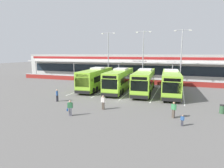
% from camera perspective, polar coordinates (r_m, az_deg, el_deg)
% --- Properties ---
extents(ground_plane, '(200.00, 200.00, 0.00)m').
position_cam_1_polar(ground_plane, '(26.25, 2.36, -4.70)').
color(ground_plane, '#605E5B').
extents(terminal_building, '(70.00, 13.00, 6.00)m').
position_cam_1_polar(terminal_building, '(51.92, 11.17, 5.42)').
color(terminal_building, '#B7B7B2').
rests_on(terminal_building, ground).
extents(red_barrier_wall, '(60.00, 0.40, 1.10)m').
position_cam_1_polar(red_barrier_wall, '(39.99, 8.48, 0.85)').
color(red_barrier_wall, maroon).
rests_on(red_barrier_wall, ground).
extents(coach_bus_leftmost, '(3.47, 12.28, 3.78)m').
position_cam_1_polar(coach_bus_leftmost, '(34.03, -4.74, 1.55)').
color(coach_bus_leftmost, '#8CC633').
rests_on(coach_bus_leftmost, ground).
extents(coach_bus_left_centre, '(3.47, 12.28, 3.78)m').
position_cam_1_polar(coach_bus_left_centre, '(32.14, 2.30, 1.12)').
color(coach_bus_left_centre, '#8CC633').
rests_on(coach_bus_left_centre, ground).
extents(coach_bus_centre, '(3.47, 12.28, 3.78)m').
position_cam_1_polar(coach_bus_centre, '(31.20, 9.70, 0.75)').
color(coach_bus_centre, '#8CC633').
rests_on(coach_bus_centre, ground).
extents(coach_bus_right_centre, '(3.47, 12.28, 3.78)m').
position_cam_1_polar(coach_bus_right_centre, '(30.75, 17.32, 0.34)').
color(coach_bus_right_centre, '#8CC633').
rests_on(coach_bus_right_centre, ground).
extents(bay_stripe_far_west, '(0.14, 13.00, 0.01)m').
position_cam_1_polar(bay_stripe_far_west, '(34.83, -8.01, -1.30)').
color(bay_stripe_far_west, silver).
rests_on(bay_stripe_far_west, ground).
extents(bay_stripe_west, '(0.14, 13.00, 0.01)m').
position_cam_1_polar(bay_stripe_west, '(33.13, -1.54, -1.75)').
color(bay_stripe_west, silver).
rests_on(bay_stripe_west, ground).
extents(bay_stripe_mid_west, '(0.14, 13.00, 0.01)m').
position_cam_1_polar(bay_stripe_mid_west, '(31.90, 5.53, -2.22)').
color(bay_stripe_mid_west, silver).
rests_on(bay_stripe_mid_west, ground).
extents(bay_stripe_centre, '(0.14, 13.00, 0.01)m').
position_cam_1_polar(bay_stripe_centre, '(31.19, 13.05, -2.69)').
color(bay_stripe_centre, silver).
rests_on(bay_stripe_centre, ground).
extents(bay_stripe_mid_east, '(0.14, 13.00, 0.01)m').
position_cam_1_polar(bay_stripe_mid_east, '(31.04, 20.78, -3.11)').
color(bay_stripe_mid_east, silver).
rests_on(bay_stripe_mid_east, ground).
extents(pedestrian_with_handbag, '(0.64, 0.44, 1.62)m').
position_cam_1_polar(pedestrian_with_handbag, '(19.84, -12.57, -6.98)').
color(pedestrian_with_handbag, slate).
rests_on(pedestrian_with_handbag, ground).
extents(pedestrian_in_dark_coat, '(0.45, 0.44, 1.62)m').
position_cam_1_polar(pedestrian_in_dark_coat, '(26.10, -16.25, -3.19)').
color(pedestrian_in_dark_coat, '#33333D').
rests_on(pedestrian_in_dark_coat, ground).
extents(pedestrian_child, '(0.33, 0.22, 1.00)m').
position_cam_1_polar(pedestrian_child, '(17.97, 20.47, -10.13)').
color(pedestrian_child, '#33333D').
rests_on(pedestrian_child, ground).
extents(pedestrian_near_bin, '(0.53, 0.30, 1.62)m').
position_cam_1_polar(pedestrian_near_bin, '(21.53, -2.68, -5.43)').
color(pedestrian_near_bin, '#4C4238').
rests_on(pedestrian_near_bin, ground).
extents(pedestrian_approaching_bus, '(0.51, 0.41, 1.62)m').
position_cam_1_polar(pedestrian_approaching_bus, '(19.74, 18.11, -7.26)').
color(pedestrian_approaching_bus, '#4C4238').
rests_on(pedestrian_approaching_bus, ground).
extents(lamp_post_west, '(3.24, 0.28, 11.00)m').
position_cam_1_polar(lamp_post_west, '(43.83, -1.13, 9.20)').
color(lamp_post_west, '#9E9EA3').
rests_on(lamp_post_west, ground).
extents(lamp_post_centre, '(3.24, 0.28, 11.00)m').
position_cam_1_polar(lamp_post_centre, '(41.58, 9.36, 9.08)').
color(lamp_post_centre, '#9E9EA3').
rests_on(lamp_post_centre, ground).
extents(lamp_post_east, '(3.24, 0.28, 11.00)m').
position_cam_1_polar(lamp_post_east, '(40.57, 20.21, 8.64)').
color(lamp_post_east, '#9E9EA3').
rests_on(lamp_post_east, ground).
extents(litter_bin, '(0.54, 0.54, 0.93)m').
position_cam_1_polar(litter_bin, '(23.38, 30.33, -6.56)').
color(litter_bin, '#2D5133').
rests_on(litter_bin, ground).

